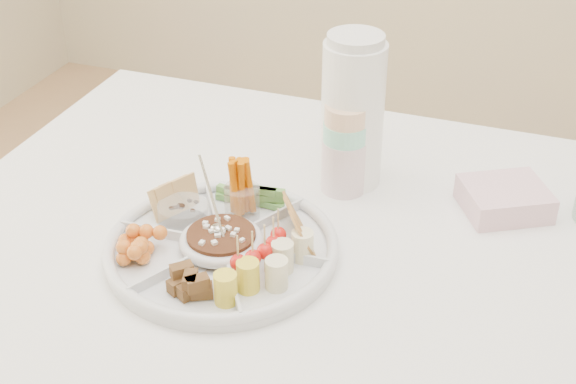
% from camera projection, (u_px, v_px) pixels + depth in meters
% --- Properties ---
extents(party_tray, '(0.40, 0.40, 0.04)m').
position_uv_depth(party_tray, '(222.00, 245.00, 1.32)').
color(party_tray, silver).
rests_on(party_tray, dining_table).
extents(bean_dip, '(0.12, 0.12, 0.04)m').
position_uv_depth(bean_dip, '(221.00, 241.00, 1.31)').
color(bean_dip, '#472218').
rests_on(bean_dip, party_tray).
extents(tortillas, '(0.11, 0.11, 0.06)m').
position_uv_depth(tortillas, '(299.00, 224.00, 1.33)').
color(tortillas, '#BC794F').
rests_on(tortillas, party_tray).
extents(carrot_cucumber, '(0.13, 0.13, 0.11)m').
position_uv_depth(carrot_cucumber, '(248.00, 184.00, 1.40)').
color(carrot_cucumber, '#CE6101').
rests_on(carrot_cucumber, party_tray).
extents(pita_raisins, '(0.12, 0.12, 0.06)m').
position_uv_depth(pita_raisins, '(174.00, 202.00, 1.39)').
color(pita_raisins, '#B68A46').
rests_on(pita_raisins, party_tray).
extents(cherries, '(0.12, 0.12, 0.04)m').
position_uv_depth(cherries, '(141.00, 248.00, 1.29)').
color(cherries, orange).
rests_on(cherries, party_tray).
extents(granola_chunks, '(0.09, 0.09, 0.04)m').
position_uv_depth(granola_chunks, '(190.00, 286.00, 1.21)').
color(granola_chunks, '#4B321F').
rests_on(granola_chunks, party_tray).
extents(banana_tomato, '(0.12, 0.12, 0.10)m').
position_uv_depth(banana_tomato, '(274.00, 262.00, 1.22)').
color(banana_tomato, '#FFF281').
rests_on(banana_tomato, party_tray).
extents(cup_stack, '(0.10, 0.10, 0.23)m').
position_uv_depth(cup_stack, '(346.00, 133.00, 1.45)').
color(cup_stack, silver).
rests_on(cup_stack, dining_table).
extents(thermos, '(0.12, 0.12, 0.30)m').
position_uv_depth(thermos, '(353.00, 110.00, 1.45)').
color(thermos, white).
rests_on(thermos, dining_table).
extents(napkin_stack, '(0.19, 0.18, 0.05)m').
position_uv_depth(napkin_stack, '(504.00, 199.00, 1.43)').
color(napkin_stack, beige).
rests_on(napkin_stack, dining_table).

